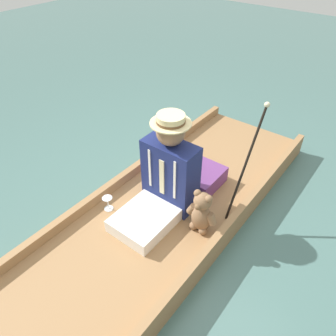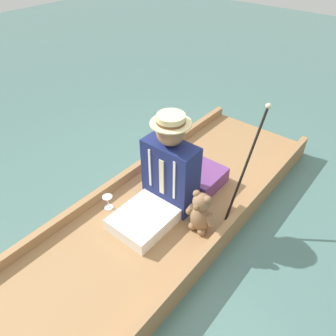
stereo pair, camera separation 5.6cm
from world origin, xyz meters
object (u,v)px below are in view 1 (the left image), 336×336
seated_person (165,178)px  walking_cane (249,154)px  teddy_bear (201,213)px  wine_glass (108,201)px

seated_person → walking_cane: (-0.47, -0.44, 0.19)m
teddy_bear → wine_glass: teddy_bear is taller
teddy_bear → walking_cane: bearing=-103.1°
teddy_bear → walking_cane: walking_cane is taller
seated_person → walking_cane: 0.67m
teddy_bear → wine_glass: size_ratio=3.02×
teddy_bear → walking_cane: size_ratio=0.43×
walking_cane → seated_person: bearing=43.0°
seated_person → wine_glass: (0.35, 0.31, -0.22)m
wine_glass → walking_cane: bearing=-137.9°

